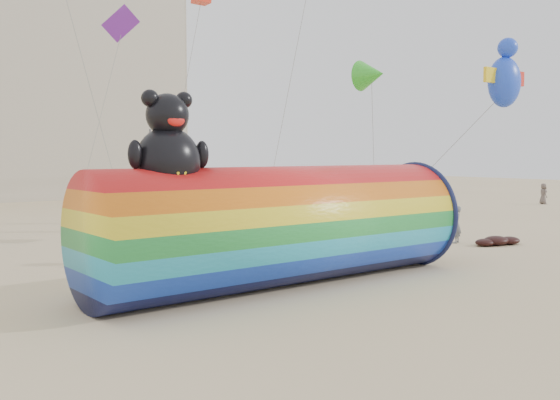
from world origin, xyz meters
TOP-DOWN VIEW (x-y plane):
  - ground at (0.00, 0.00)m, footprint 160.00×160.00m
  - windsock_assembly at (-0.73, -0.27)m, footprint 12.31×3.75m
  - kite_handler at (10.68, 1.84)m, footprint 0.71×0.59m
  - fabric_bundle at (11.69, 0.40)m, footprint 2.62×1.35m
  - festival_banners at (0.12, 15.38)m, footprint 10.31×3.47m

SIDE VIEW (x-z plane):
  - ground at x=0.00m, z-range 0.00..0.00m
  - fabric_bundle at x=11.69m, z-range -0.03..0.37m
  - kite_handler at x=10.68m, z-range 0.00..1.65m
  - windsock_assembly at x=-0.73m, z-range -0.96..4.72m
  - festival_banners at x=0.12m, z-range 0.04..5.24m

